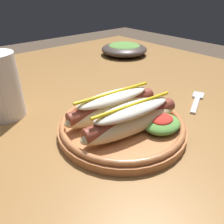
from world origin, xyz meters
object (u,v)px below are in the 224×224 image
object	(u,v)px
hot_dog_plate	(124,120)
extra_cup	(0,87)
side_bowl	(124,49)
fork	(197,100)

from	to	relation	value
hot_dog_plate	extra_cup	world-z (taller)	extra_cup
extra_cup	side_bowl	bearing A→B (deg)	19.29
fork	side_bowl	size ratio (longest dim) A/B	0.64
hot_dog_plate	extra_cup	size ratio (longest dim) A/B	1.80
hot_dog_plate	fork	distance (m)	0.23
hot_dog_plate	side_bowl	bearing A→B (deg)	46.44
hot_dog_plate	side_bowl	size ratio (longest dim) A/B	1.35
hot_dog_plate	side_bowl	distance (m)	0.55
fork	extra_cup	bearing A→B (deg)	124.03
hot_dog_plate	fork	bearing A→B (deg)	-6.10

